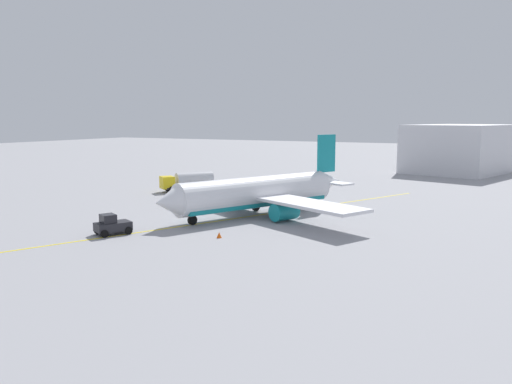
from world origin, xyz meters
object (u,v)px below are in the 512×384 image
pushback_tug (112,225)px  airplane (259,193)px  refueling_worker (189,194)px  fuel_tanker (189,181)px  safety_cone_nose (219,235)px

pushback_tug → airplane: bearing=152.6°
airplane → refueling_worker: airplane is taller
airplane → refueling_worker: 16.55m
airplane → fuel_tanker: size_ratio=3.33×
fuel_tanker → safety_cone_nose: 35.51m
fuel_tanker → refueling_worker: bearing=35.2°
fuel_tanker → refueling_worker: size_ratio=5.43×
pushback_tug → refueling_worker: 24.21m
airplane → pushback_tug: 19.14m
fuel_tanker → safety_cone_nose: bearing=39.8°
airplane → refueling_worker: (-6.43, -15.13, -1.96)m
fuel_tanker → pushback_tug: size_ratio=2.26×
safety_cone_nose → refueling_worker: bearing=-138.5°
pushback_tug → safety_cone_nose: bearing=109.5°
pushback_tug → safety_cone_nose: (-3.85, 10.88, -0.71)m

